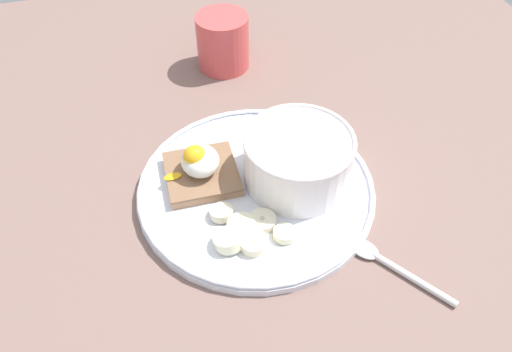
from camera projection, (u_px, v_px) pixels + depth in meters
ground_plane at (256, 197)px, 63.75cm from camera, size 120.00×120.00×2.00cm
plate at (256, 188)px, 62.43cm from camera, size 29.65×29.65×1.60cm
oatmeal_bowl at (297, 157)px, 60.97cm from camera, size 13.49×13.49×6.93cm
toast_slice at (202, 174)px, 62.78cm from camera, size 9.07×9.07×1.40cm
poached_egg at (199, 160)px, 60.93cm from camera, size 4.96×7.17×4.08cm
banana_slice_front at (285, 234)px, 56.73cm from camera, size 3.64×3.61×1.12cm
banana_slice_left at (241, 226)px, 57.40cm from camera, size 4.64×4.66×1.29cm
banana_slice_back at (222, 213)px, 58.70cm from camera, size 3.06×2.94×1.41cm
banana_slice_right at (254, 243)px, 55.68cm from camera, size 4.31×4.31×1.30cm
banana_slice_inner at (229, 240)px, 55.68cm from camera, size 4.85×4.79×2.03cm
banana_slice_outer at (262, 221)px, 58.02cm from camera, size 4.11×4.10×1.00cm
coffee_mug at (223, 41)px, 78.95cm from camera, size 10.30×9.29×8.68cm
spoon at (388, 263)px, 55.32cm from camera, size 11.53×8.76×0.80cm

